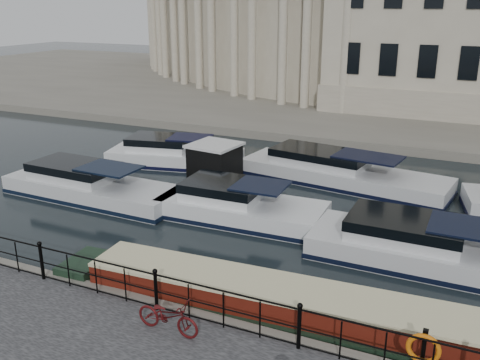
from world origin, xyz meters
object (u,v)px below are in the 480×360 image
object	(u,v)px
narrowboat	(283,314)
harbour_hut	(215,167)
life_ring_post	(423,349)
bicycle	(168,316)

from	to	relation	value
narrowboat	harbour_hut	xyz separation A→B (m)	(-6.98, 9.50, 0.59)
life_ring_post	narrowboat	xyz separation A→B (m)	(-3.72, 1.42, -0.94)
life_ring_post	narrowboat	bearing A→B (deg)	159.09
bicycle	harbour_hut	size ratio (longest dim) A/B	0.55
harbour_hut	bicycle	bearing A→B (deg)	-61.02
bicycle	life_ring_post	world-z (taller)	life_ring_post
bicycle	life_ring_post	distance (m)	6.01
harbour_hut	narrowboat	bearing A→B (deg)	-46.77
bicycle	narrowboat	xyz separation A→B (m)	(2.22, 2.24, -0.65)
bicycle	life_ring_post	size ratio (longest dim) A/B	1.45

